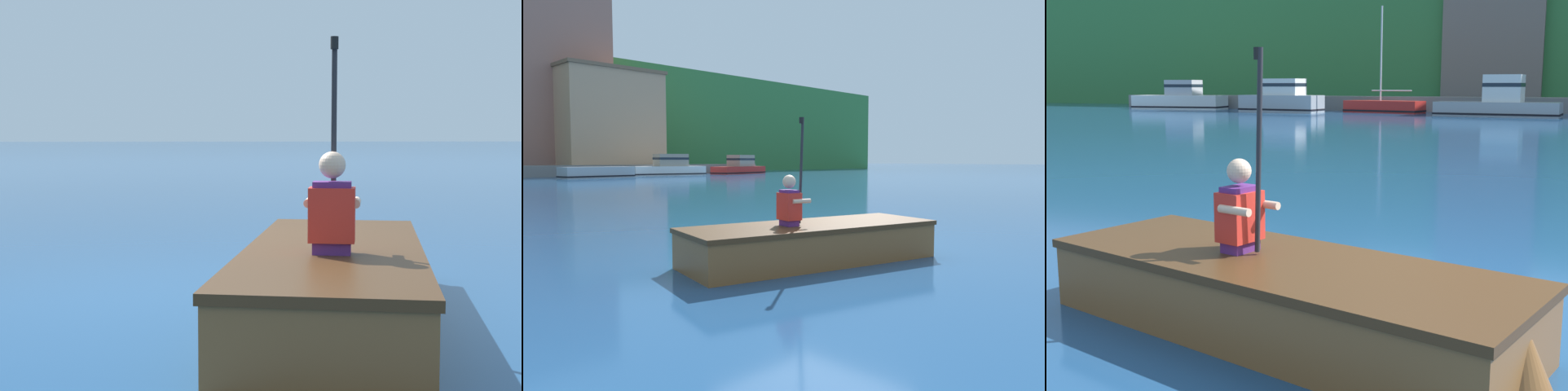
% 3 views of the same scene
% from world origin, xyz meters
% --- Properties ---
extents(ground_plane, '(300.00, 300.00, 0.00)m').
position_xyz_m(ground_plane, '(0.00, 0.00, 0.00)').
color(ground_plane, navy).
extents(rowboat_foreground, '(3.62, 1.96, 0.51)m').
position_xyz_m(rowboat_foreground, '(-1.05, -0.96, 0.28)').
color(rowboat_foreground, brown).
rests_on(rowboat_foreground, ground).
extents(person_paddler, '(0.39, 0.41, 1.39)m').
position_xyz_m(person_paddler, '(-1.42, -0.87, 0.81)').
color(person_paddler, '#592672').
rests_on(person_paddler, rowboat_foreground).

